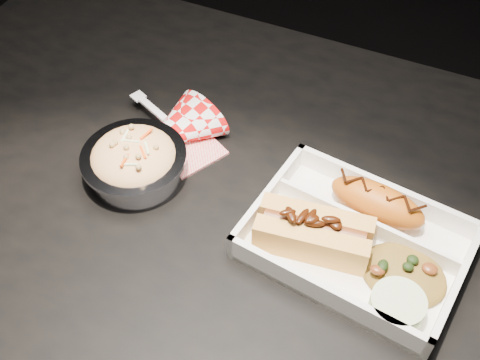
% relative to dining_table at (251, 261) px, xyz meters
% --- Properties ---
extents(dining_table, '(1.20, 0.80, 0.75)m').
position_rel_dining_table_xyz_m(dining_table, '(0.00, 0.00, 0.00)').
color(dining_table, black).
rests_on(dining_table, ground).
extents(food_tray, '(0.27, 0.21, 0.04)m').
position_rel_dining_table_xyz_m(food_tray, '(0.13, 0.01, 0.10)').
color(food_tray, white).
rests_on(food_tray, dining_table).
extents(fried_pastry, '(0.13, 0.06, 0.05)m').
position_rel_dining_table_xyz_m(fried_pastry, '(0.14, 0.07, 0.12)').
color(fried_pastry, '#C35E13').
rests_on(fried_pastry, food_tray).
extents(hotdog, '(0.14, 0.08, 0.06)m').
position_rel_dining_table_xyz_m(hotdog, '(0.08, -0.01, 0.12)').
color(hotdog, '#EAA94F').
rests_on(hotdog, food_tray).
extents(fried_rice_mound, '(0.11, 0.09, 0.03)m').
position_rel_dining_table_xyz_m(fried_rice_mound, '(0.19, -0.01, 0.11)').
color(fried_rice_mound, olive).
rests_on(fried_rice_mound, food_tray).
extents(cupcake_liner, '(0.06, 0.06, 0.03)m').
position_rel_dining_table_xyz_m(cupcake_liner, '(0.20, -0.06, 0.11)').
color(cupcake_liner, beige).
rests_on(cupcake_liner, food_tray).
extents(foil_coleslaw_cup, '(0.14, 0.14, 0.07)m').
position_rel_dining_table_xyz_m(foil_coleslaw_cup, '(-0.17, 0.01, 0.12)').
color(foil_coleslaw_cup, silver).
rests_on(foil_coleslaw_cup, dining_table).
extents(napkin_fork, '(0.17, 0.15, 0.10)m').
position_rel_dining_table_xyz_m(napkin_fork, '(-0.15, 0.09, 0.11)').
color(napkin_fork, red).
rests_on(napkin_fork, dining_table).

